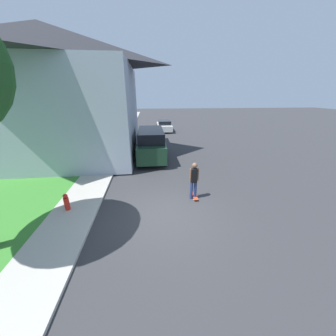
% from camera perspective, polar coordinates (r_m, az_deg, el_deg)
% --- Properties ---
extents(ground_plane, '(120.00, 120.00, 0.00)m').
position_cam_1_polar(ground_plane, '(7.61, -0.82, -13.94)').
color(ground_plane, '#333335').
extents(lawn, '(10.00, 80.00, 0.08)m').
position_cam_1_polar(lawn, '(14.95, -35.46, 0.36)').
color(lawn, '#387F2D').
rests_on(lawn, ground_plane).
extents(sidewalk, '(1.80, 80.00, 0.10)m').
position_cam_1_polar(sidewalk, '(13.30, -18.83, 1.14)').
color(sidewalk, '#ADA89E').
rests_on(sidewalk, ground_plane).
extents(house, '(11.80, 9.50, 8.57)m').
position_cam_1_polar(house, '(15.96, -32.03, 18.79)').
color(house, '#99A3B2').
rests_on(house, lawn).
extents(suv_parked, '(2.05, 4.99, 2.10)m').
position_cam_1_polar(suv_parked, '(13.68, -5.20, 7.42)').
color(suv_parked, '#193823').
rests_on(suv_parked, ground_plane).
extents(car_down_street, '(1.87, 4.49, 1.33)m').
position_cam_1_polar(car_down_street, '(24.83, -1.16, 12.76)').
color(car_down_street, silver).
rests_on(car_down_street, ground_plane).
extents(skateboarder, '(0.41, 0.23, 1.72)m').
position_cam_1_polar(skateboarder, '(8.27, 7.90, -3.40)').
color(skateboarder, navy).
rests_on(skateboarder, ground_plane).
extents(skateboard, '(0.21, 0.77, 0.10)m').
position_cam_1_polar(skateboard, '(8.75, 8.05, -8.41)').
color(skateboard, '#B73D23').
rests_on(skateboard, ground_plane).
extents(fire_hydrant, '(0.20, 0.20, 0.70)m').
position_cam_1_polar(fire_hydrant, '(8.54, -28.54, -9.11)').
color(fire_hydrant, red).
rests_on(fire_hydrant, sidewalk).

